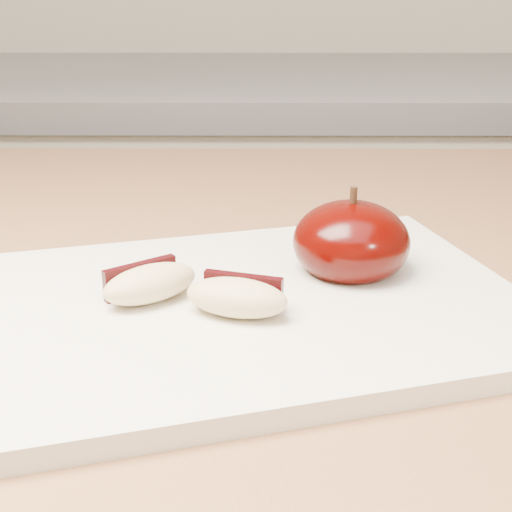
{
  "coord_description": "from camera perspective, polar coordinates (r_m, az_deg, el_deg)",
  "views": [
    {
      "loc": [
        0.04,
        0.02,
        1.08
      ],
      "look_at": [
        0.04,
        0.39,
        0.94
      ],
      "focal_mm": 50.0,
      "sensor_mm": 36.0,
      "label": 1
    }
  ],
  "objects": [
    {
      "name": "back_cabinet",
      "position": [
        1.33,
        -1.56,
        -5.96
      ],
      "size": [
        2.4,
        0.62,
        0.94
      ],
      "color": "silver",
      "rests_on": "ground"
    },
    {
      "name": "cutting_board",
      "position": [
        0.41,
        0.0,
        -4.05
      ],
      "size": [
        0.35,
        0.3,
        0.01
      ],
      "primitive_type": "cube",
      "rotation": [
        0.0,
        0.0,
        0.28
      ],
      "color": "silver",
      "rests_on": "island_counter"
    },
    {
      "name": "apple_half",
      "position": [
        0.44,
        7.62,
        1.12
      ],
      "size": [
        0.09,
        0.09,
        0.06
      ],
      "rotation": [
        0.0,
        0.0,
        -0.41
      ],
      "color": "black",
      "rests_on": "cutting_board"
    },
    {
      "name": "apple_wedge_a",
      "position": [
        0.4,
        -8.56,
        -2.14
      ],
      "size": [
        0.06,
        0.06,
        0.02
      ],
      "rotation": [
        0.0,
        0.0,
        0.64
      ],
      "color": "#CFB683",
      "rests_on": "cutting_board"
    },
    {
      "name": "apple_wedge_b",
      "position": [
        0.38,
        -1.5,
        -3.27
      ],
      "size": [
        0.06,
        0.04,
        0.02
      ],
      "rotation": [
        0.0,
        0.0,
        -0.29
      ],
      "color": "#CFB683",
      "rests_on": "cutting_board"
    }
  ]
}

